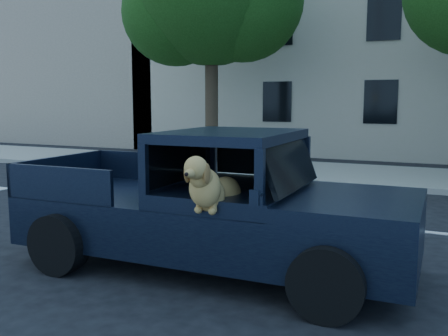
% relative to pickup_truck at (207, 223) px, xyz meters
% --- Properties ---
extents(ground, '(120.00, 120.00, 0.00)m').
position_rel_pickup_truck_xyz_m(ground, '(-0.63, -0.15, -0.63)').
color(ground, black).
rests_on(ground, ground).
extents(far_sidewalk, '(60.00, 4.00, 0.15)m').
position_rel_pickup_truck_xyz_m(far_sidewalk, '(-0.63, 9.05, -0.56)').
color(far_sidewalk, gray).
rests_on(far_sidewalk, ground).
extents(lane_stripes, '(21.60, 0.14, 0.01)m').
position_rel_pickup_truck_xyz_m(lane_stripes, '(1.37, 3.25, -0.63)').
color(lane_stripes, silver).
rests_on(lane_stripes, ground).
extents(building_main, '(26.00, 6.00, 9.00)m').
position_rel_pickup_truck_xyz_m(building_main, '(2.37, 16.35, 3.87)').
color(building_main, '#B8AC98').
rests_on(building_main, ground).
extents(building_left, '(12.00, 6.00, 8.00)m').
position_rel_pickup_truck_xyz_m(building_left, '(-15.63, 16.35, 3.37)').
color(building_left, tan).
rests_on(building_left, ground).
extents(pickup_truck, '(5.26, 2.70, 1.87)m').
position_rel_pickup_truck_xyz_m(pickup_truck, '(0.00, 0.00, 0.00)').
color(pickup_truck, black).
rests_on(pickup_truck, ground).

